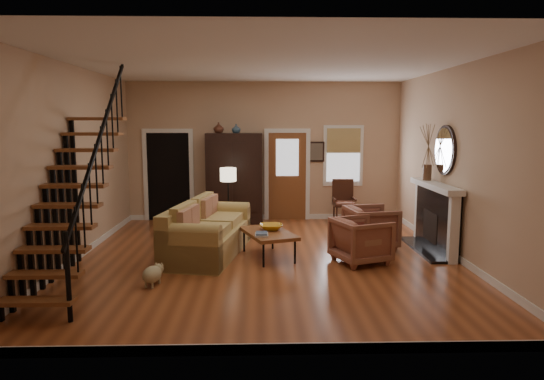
{
  "coord_description": "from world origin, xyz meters",
  "views": [
    {
      "loc": [
        -0.13,
        -8.13,
        2.33
      ],
      "look_at": [
        0.1,
        0.4,
        1.15
      ],
      "focal_mm": 32.0,
      "sensor_mm": 36.0,
      "label": 1
    }
  ],
  "objects_px": {
    "armoire": "(235,178)",
    "floor_lamp": "(228,203)",
    "coffee_table": "(268,245)",
    "armchair_right": "(371,227)",
    "side_chair": "(344,202)",
    "sofa": "(208,230)",
    "armchair_left": "(361,240)"
  },
  "relations": [
    {
      "from": "armoire",
      "to": "floor_lamp",
      "type": "relative_size",
      "value": 1.47
    },
    {
      "from": "coffee_table",
      "to": "armchair_right",
      "type": "xyz_separation_m",
      "value": [
        1.93,
        0.57,
        0.17
      ]
    },
    {
      "from": "armoire",
      "to": "side_chair",
      "type": "bearing_deg",
      "value": -4.48
    },
    {
      "from": "coffee_table",
      "to": "armoire",
      "type": "bearing_deg",
      "value": 103.47
    },
    {
      "from": "sofa",
      "to": "armchair_right",
      "type": "bearing_deg",
      "value": 17.28
    },
    {
      "from": "floor_lamp",
      "to": "side_chair",
      "type": "bearing_deg",
      "value": 26.37
    },
    {
      "from": "coffee_table",
      "to": "armchair_right",
      "type": "height_order",
      "value": "armchair_right"
    },
    {
      "from": "floor_lamp",
      "to": "side_chair",
      "type": "distance_m",
      "value": 2.92
    },
    {
      "from": "armchair_right",
      "to": "floor_lamp",
      "type": "bearing_deg",
      "value": 61.29
    },
    {
      "from": "coffee_table",
      "to": "floor_lamp",
      "type": "xyz_separation_m",
      "value": [
        -0.79,
        1.55,
        0.49
      ]
    },
    {
      "from": "armchair_right",
      "to": "floor_lamp",
      "type": "height_order",
      "value": "floor_lamp"
    },
    {
      "from": "sofa",
      "to": "armoire",
      "type": "bearing_deg",
      "value": 93.8
    },
    {
      "from": "armchair_right",
      "to": "side_chair",
      "type": "height_order",
      "value": "side_chair"
    },
    {
      "from": "armoire",
      "to": "coffee_table",
      "type": "bearing_deg",
      "value": -76.53
    },
    {
      "from": "armoire",
      "to": "sofa",
      "type": "xyz_separation_m",
      "value": [
        -0.34,
        -2.82,
        -0.6
      ]
    },
    {
      "from": "sofa",
      "to": "armchair_right",
      "type": "distance_m",
      "value": 3.02
    },
    {
      "from": "sofa",
      "to": "side_chair",
      "type": "distance_m",
      "value": 3.9
    },
    {
      "from": "armoire",
      "to": "side_chair",
      "type": "height_order",
      "value": "armoire"
    },
    {
      "from": "coffee_table",
      "to": "armchair_right",
      "type": "bearing_deg",
      "value": 16.58
    },
    {
      "from": "coffee_table",
      "to": "floor_lamp",
      "type": "bearing_deg",
      "value": 116.84
    },
    {
      "from": "armoire",
      "to": "side_chair",
      "type": "xyz_separation_m",
      "value": [
        2.55,
        -0.2,
        -0.54
      ]
    },
    {
      "from": "armchair_left",
      "to": "armchair_right",
      "type": "height_order",
      "value": "armchair_right"
    },
    {
      "from": "sofa",
      "to": "side_chair",
      "type": "xyz_separation_m",
      "value": [
        2.89,
        2.62,
        0.06
      ]
    },
    {
      "from": "floor_lamp",
      "to": "armoire",
      "type": "bearing_deg",
      "value": 87.83
    },
    {
      "from": "armoire",
      "to": "armchair_left",
      "type": "height_order",
      "value": "armoire"
    },
    {
      "from": "armoire",
      "to": "sofa",
      "type": "height_order",
      "value": "armoire"
    },
    {
      "from": "armoire",
      "to": "sofa",
      "type": "distance_m",
      "value": 2.9
    },
    {
      "from": "sofa",
      "to": "coffee_table",
      "type": "xyz_separation_m",
      "value": [
        1.07,
        -0.23,
        -0.22
      ]
    },
    {
      "from": "floor_lamp",
      "to": "side_chair",
      "type": "relative_size",
      "value": 1.4
    },
    {
      "from": "coffee_table",
      "to": "side_chair",
      "type": "height_order",
      "value": "side_chair"
    },
    {
      "from": "sofa",
      "to": "armchair_right",
      "type": "xyz_separation_m",
      "value": [
        3.0,
        0.35,
        -0.05
      ]
    },
    {
      "from": "armchair_right",
      "to": "floor_lamp",
      "type": "relative_size",
      "value": 0.61
    }
  ]
}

